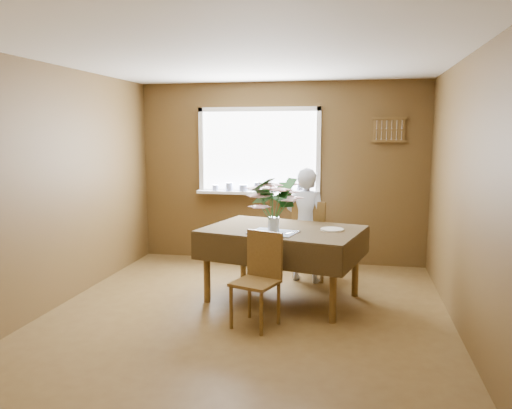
% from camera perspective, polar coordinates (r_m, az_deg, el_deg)
% --- Properties ---
extents(floor, '(4.50, 4.50, 0.00)m').
position_cam_1_polar(floor, '(5.07, -1.26, -12.71)').
color(floor, brown).
rests_on(floor, ground).
extents(ceiling, '(4.50, 4.50, 0.00)m').
position_cam_1_polar(ceiling, '(4.79, -1.36, 16.48)').
color(ceiling, white).
rests_on(ceiling, wall_back).
extents(wall_back, '(4.00, 0.00, 4.00)m').
position_cam_1_polar(wall_back, '(6.97, 2.78, 3.60)').
color(wall_back, brown).
rests_on(wall_back, floor).
extents(wall_front, '(4.00, 0.00, 4.00)m').
position_cam_1_polar(wall_front, '(2.65, -12.11, -4.25)').
color(wall_front, brown).
rests_on(wall_front, floor).
extents(wall_left, '(0.00, 4.50, 4.50)m').
position_cam_1_polar(wall_left, '(5.56, -21.85, 1.83)').
color(wall_left, brown).
rests_on(wall_left, floor).
extents(wall_right, '(0.00, 4.50, 4.50)m').
position_cam_1_polar(wall_right, '(4.75, 22.93, 0.76)').
color(wall_right, brown).
rests_on(wall_right, floor).
extents(window_assembly, '(1.72, 0.20, 1.22)m').
position_cam_1_polar(window_assembly, '(6.96, 0.28, 4.37)').
color(window_assembly, white).
rests_on(window_assembly, wall_back).
extents(spoon_rack, '(0.44, 0.05, 0.33)m').
position_cam_1_polar(spoon_rack, '(6.85, 14.98, 8.27)').
color(spoon_rack, brown).
rests_on(spoon_rack, wall_back).
extents(dining_table, '(1.85, 1.46, 0.80)m').
position_cam_1_polar(dining_table, '(5.40, 3.07, -3.73)').
color(dining_table, brown).
rests_on(dining_table, floor).
extents(chair_far, '(0.53, 0.53, 1.00)m').
position_cam_1_polar(chair_far, '(6.20, 6.34, -3.67)').
color(chair_far, brown).
rests_on(chair_far, floor).
extents(chair_near, '(0.48, 0.49, 0.89)m').
position_cam_1_polar(chair_near, '(4.76, 0.39, -7.96)').
color(chair_near, brown).
rests_on(chair_near, floor).
extents(seated_woman, '(0.56, 0.42, 1.40)m').
position_cam_1_polar(seated_woman, '(6.09, 5.72, -2.34)').
color(seated_woman, white).
rests_on(seated_woman, floor).
extents(flower_bouquet, '(0.60, 0.60, 0.52)m').
position_cam_1_polar(flower_bouquet, '(5.15, 2.04, 0.58)').
color(flower_bouquet, white).
rests_on(flower_bouquet, dining_table).
extents(side_plate, '(0.31, 0.31, 0.01)m').
position_cam_1_polar(side_plate, '(5.34, 8.69, -2.83)').
color(side_plate, white).
rests_on(side_plate, dining_table).
extents(table_knife, '(0.13, 0.18, 0.00)m').
position_cam_1_polar(table_knife, '(5.13, 4.28, -3.18)').
color(table_knife, silver).
rests_on(table_knife, dining_table).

